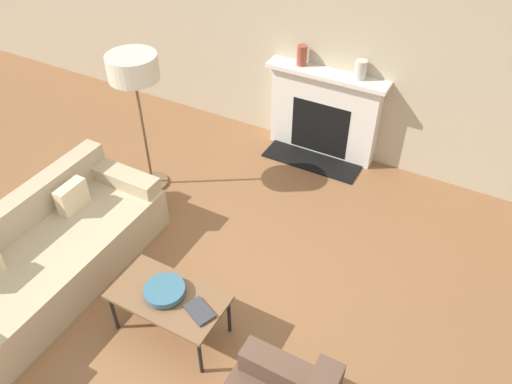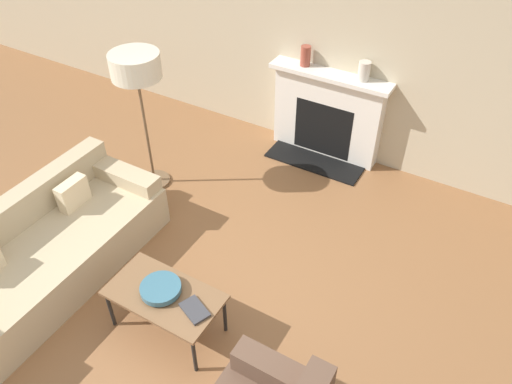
{
  "view_description": "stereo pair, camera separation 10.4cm",
  "coord_description": "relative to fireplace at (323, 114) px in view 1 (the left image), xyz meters",
  "views": [
    {
      "loc": [
        1.71,
        -1.91,
        3.71
      ],
      "look_at": [
        -0.13,
        1.47,
        0.45
      ],
      "focal_mm": 35.0,
      "sensor_mm": 36.0,
      "label": 1
    },
    {
      "loc": [
        1.81,
        -1.86,
        3.71
      ],
      "look_at": [
        -0.13,
        1.47,
        0.45
      ],
      "focal_mm": 35.0,
      "sensor_mm": 36.0,
      "label": 2
    }
  ],
  "objects": [
    {
      "name": "ground_plane",
      "position": [
        0.06,
        -3.05,
        -0.53
      ],
      "size": [
        18.0,
        18.0,
        0.0
      ],
      "primitive_type": "plane",
      "color": "brown"
    },
    {
      "name": "wall_back",
      "position": [
        0.06,
        0.14,
        0.92
      ],
      "size": [
        18.0,
        0.06,
        2.9
      ],
      "color": "#BCAD8E",
      "rests_on": "ground_plane"
    },
    {
      "name": "fireplace",
      "position": [
        0.0,
        0.0,
        0.0
      ],
      "size": [
        1.45,
        0.59,
        1.1
      ],
      "color": "silver",
      "rests_on": "ground_plane"
    },
    {
      "name": "couch",
      "position": [
        -1.42,
        -3.14,
        -0.25
      ],
      "size": [
        0.96,
        2.29,
        0.77
      ],
      "rotation": [
        0.0,
        0.0,
        1.57
      ],
      "color": "tan",
      "rests_on": "ground_plane"
    },
    {
      "name": "coffee_table",
      "position": [
        -0.07,
        -3.08,
        -0.12
      ],
      "size": [
        0.95,
        0.52,
        0.46
      ],
      "color": "brown",
      "rests_on": "ground_plane"
    },
    {
      "name": "bowl",
      "position": [
        -0.1,
        -3.07,
        -0.04
      ],
      "size": [
        0.34,
        0.34,
        0.07
      ],
      "color": "#38667A",
      "rests_on": "coffee_table"
    },
    {
      "name": "book",
      "position": [
        0.25,
        -3.09,
        -0.07
      ],
      "size": [
        0.28,
        0.24,
        0.02
      ],
      "rotation": [
        0.0,
        0.0,
        -0.4
      ],
      "color": "#38383D",
      "rests_on": "coffee_table"
    },
    {
      "name": "floor_lamp",
      "position": [
        -1.47,
        -1.55,
        0.85
      ],
      "size": [
        0.51,
        0.51,
        1.61
      ],
      "color": "brown",
      "rests_on": "ground_plane"
    },
    {
      "name": "mantel_vase_left",
      "position": [
        -0.34,
        0.01,
        0.68
      ],
      "size": [
        0.12,
        0.12,
        0.24
      ],
      "color": "brown",
      "rests_on": "fireplace"
    },
    {
      "name": "mantel_vase_center_left",
      "position": [
        0.37,
        0.01,
        0.67
      ],
      "size": [
        0.13,
        0.13,
        0.22
      ],
      "color": "beige",
      "rests_on": "fireplace"
    }
  ]
}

